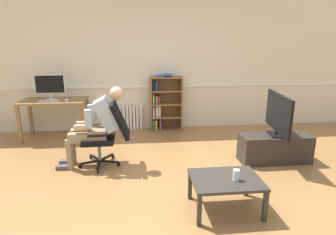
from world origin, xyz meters
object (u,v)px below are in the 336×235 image
object	(u,v)px
computer_desk	(54,105)
bookshelf	(164,104)
keyboard	(49,101)
radiator	(126,118)
office_chair	(108,132)
tv_stand	(275,148)
imac_monitor	(50,85)
person_seated	(96,124)
drinking_glass	(236,175)
tv_screen	(278,114)
coffee_table	(226,182)
computer_mouse	(67,100)

from	to	relation	value
computer_desk	bookshelf	world-z (taller)	bookshelf
keyboard	computer_desk	bearing A→B (deg)	74.17
bookshelf	radiator	world-z (taller)	bookshelf
office_chair	radiator	bearing A→B (deg)	173.31
computer_desk	office_chair	world-z (taller)	office_chair
keyboard	tv_stand	distance (m)	4.04
imac_monitor	person_seated	bearing A→B (deg)	-54.62
office_chair	drinking_glass	bearing A→B (deg)	45.64
tv_stand	drinking_glass	xyz separation A→B (m)	(-1.07, -1.26, 0.23)
keyboard	bookshelf	distance (m)	2.23
radiator	office_chair	world-z (taller)	office_chair
radiator	tv_screen	xyz separation A→B (m)	(2.39, -1.93, 0.51)
imac_monitor	tv_screen	world-z (taller)	imac_monitor
radiator	tv_screen	distance (m)	3.11
keyboard	person_seated	distance (m)	1.61
tv_stand	drinking_glass	size ratio (longest dim) A/B	9.00
bookshelf	tv_screen	xyz separation A→B (m)	(1.58, -1.83, 0.21)
keyboard	drinking_glass	distance (m)	3.78
bookshelf	coffee_table	size ratio (longest dim) A/B	1.56
computer_desk	drinking_glass	bearing A→B (deg)	-46.63
radiator	coffee_table	world-z (taller)	radiator
coffee_table	drinking_glass	bearing A→B (deg)	-27.21
tv_stand	coffee_table	distance (m)	1.69
computer_mouse	tv_stand	world-z (taller)	computer_mouse
imac_monitor	bookshelf	size ratio (longest dim) A/B	0.48
tv_screen	coffee_table	world-z (taller)	tv_screen
computer_mouse	tv_screen	size ratio (longest dim) A/B	0.10
radiator	drinking_glass	bearing A→B (deg)	-67.61
tv_stand	person_seated	bearing A→B (deg)	176.78
radiator	tv_screen	size ratio (longest dim) A/B	0.69
keyboard	radiator	bearing A→B (deg)	21.20
bookshelf	coffee_table	xyz separation A→B (m)	(0.41, -3.04, -0.23)
radiator	person_seated	bearing A→B (deg)	-101.22
office_chair	coffee_table	size ratio (longest dim) A/B	1.28
tv_stand	coffee_table	world-z (taller)	tv_stand
imac_monitor	person_seated	distance (m)	1.83
bookshelf	person_seated	xyz separation A→B (m)	(-1.16, -1.68, 0.08)
bookshelf	office_chair	size ratio (longest dim) A/B	1.21
computer_desk	bookshelf	bearing A→B (deg)	7.83
computer_desk	office_chair	size ratio (longest dim) A/B	1.24
computer_desk	coffee_table	xyz separation A→B (m)	(2.54, -2.74, -0.31)
person_seated	drinking_glass	size ratio (longest dim) A/B	9.99
keyboard	computer_mouse	size ratio (longest dim) A/B	3.71
imac_monitor	tv_screen	xyz separation A→B (m)	(3.78, -1.61, -0.26)
bookshelf	person_seated	world-z (taller)	person_seated
imac_monitor	bookshelf	world-z (taller)	imac_monitor
imac_monitor	tv_stand	size ratio (longest dim) A/B	0.52
office_chair	drinking_glass	size ratio (longest dim) A/B	8.09
computer_desk	computer_mouse	distance (m)	0.32
imac_monitor	person_seated	world-z (taller)	imac_monitor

